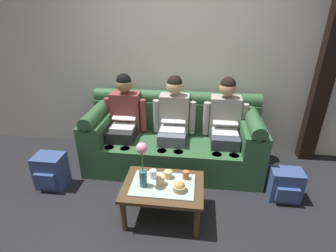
% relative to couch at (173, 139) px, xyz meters
% --- Properties ---
extents(ground_plane, '(14.00, 14.00, 0.00)m').
position_rel_couch_xyz_m(ground_plane, '(-0.00, -1.17, -0.37)').
color(ground_plane, black).
extents(back_wall_patterned, '(6.00, 0.12, 2.90)m').
position_rel_couch_xyz_m(back_wall_patterned, '(-0.00, 0.53, 1.08)').
color(back_wall_patterned, silver).
rests_on(back_wall_patterned, ground_plane).
extents(timber_pillar, '(0.20, 0.20, 2.90)m').
position_rel_couch_xyz_m(timber_pillar, '(1.87, 0.41, 1.08)').
color(timber_pillar, black).
rests_on(timber_pillar, ground_plane).
extents(couch, '(2.24, 0.88, 0.96)m').
position_rel_couch_xyz_m(couch, '(0.00, 0.00, 0.00)').
color(couch, '#2D5633').
rests_on(couch, ground_plane).
extents(person_left, '(0.56, 0.67, 1.22)m').
position_rel_couch_xyz_m(person_left, '(-0.65, -0.00, 0.29)').
color(person_left, '#232326').
rests_on(person_left, ground_plane).
extents(person_middle, '(0.56, 0.67, 1.22)m').
position_rel_couch_xyz_m(person_middle, '(-0.00, -0.00, 0.29)').
color(person_middle, '#595B66').
rests_on(person_middle, ground_plane).
extents(person_right, '(0.56, 0.67, 1.22)m').
position_rel_couch_xyz_m(person_right, '(0.65, -0.00, 0.29)').
color(person_right, '#383D4C').
rests_on(person_right, ground_plane).
extents(coffee_table, '(0.80, 0.58, 0.40)m').
position_rel_couch_xyz_m(coffee_table, '(-0.00, -0.99, -0.03)').
color(coffee_table, '#47331E').
rests_on(coffee_table, ground_plane).
extents(flower_vase, '(0.11, 0.11, 0.48)m').
position_rel_couch_xyz_m(flower_vase, '(-0.19, -1.04, 0.30)').
color(flower_vase, '#336672').
rests_on(flower_vase, coffee_table).
extents(snack_bowl, '(0.13, 0.13, 0.11)m').
position_rel_couch_xyz_m(snack_bowl, '(0.17, -1.07, 0.07)').
color(snack_bowl, tan).
rests_on(snack_bowl, coffee_table).
extents(cup_near_left, '(0.08, 0.08, 0.08)m').
position_rel_couch_xyz_m(cup_near_left, '(0.04, -0.88, 0.07)').
color(cup_near_left, '#DBB77A').
rests_on(cup_near_left, coffee_table).
extents(cup_near_right, '(0.06, 0.06, 0.09)m').
position_rel_couch_xyz_m(cup_near_right, '(0.22, -0.87, 0.07)').
color(cup_near_right, '#B26633').
rests_on(cup_near_right, coffee_table).
extents(cup_far_center, '(0.08, 0.08, 0.09)m').
position_rel_couch_xyz_m(cup_far_center, '(-0.03, -1.00, 0.08)').
color(cup_far_center, '#DBB77A').
rests_on(cup_far_center, coffee_table).
extents(cup_far_left, '(0.07, 0.07, 0.09)m').
position_rel_couch_xyz_m(cup_far_left, '(-0.12, -0.90, 0.07)').
color(cup_far_left, silver).
rests_on(cup_far_left, coffee_table).
extents(backpack_right, '(0.34, 0.27, 0.37)m').
position_rel_couch_xyz_m(backpack_right, '(1.32, -0.57, -0.19)').
color(backpack_right, '#33477A').
rests_on(backpack_right, ground_plane).
extents(backpack_left, '(0.34, 0.30, 0.42)m').
position_rel_couch_xyz_m(backpack_left, '(-1.40, -0.67, -0.16)').
color(backpack_left, '#33477A').
rests_on(backpack_left, ground_plane).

